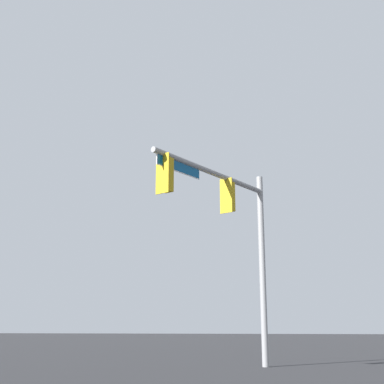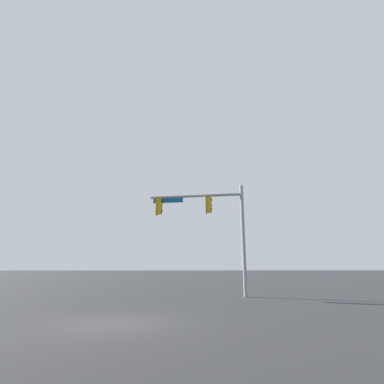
% 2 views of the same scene
% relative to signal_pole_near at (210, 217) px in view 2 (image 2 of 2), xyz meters
% --- Properties ---
extents(ground_plane, '(400.00, 400.00, 0.00)m').
position_rel_signal_pole_near_xyz_m(ground_plane, '(4.63, 9.34, -5.24)').
color(ground_plane, '#2D2D30').
extents(signal_pole_near, '(6.47, 1.86, 7.37)m').
position_rel_signal_pole_near_xyz_m(signal_pole_near, '(0.00, 0.00, 0.00)').
color(signal_pole_near, gray).
rests_on(signal_pole_near, ground_plane).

